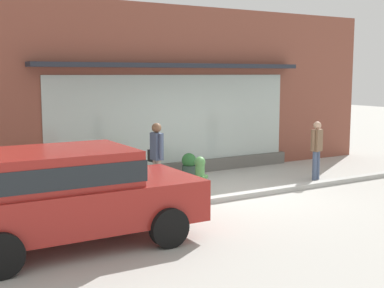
# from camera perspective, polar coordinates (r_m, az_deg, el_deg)

# --- Properties ---
(ground_plane) EXTENTS (60.00, 60.00, 0.00)m
(ground_plane) POSITION_cam_1_polar(r_m,az_deg,el_deg) (12.20, 5.13, -5.68)
(ground_plane) COLOR #B2AFA8
(curb_strip) EXTENTS (14.00, 0.24, 0.12)m
(curb_strip) POSITION_cam_1_polar(r_m,az_deg,el_deg) (12.03, 5.70, -5.59)
(curb_strip) COLOR #B2B2AD
(curb_strip) RESTS_ON ground_plane
(storefront) EXTENTS (14.00, 0.81, 4.67)m
(storefront) POSITION_cam_1_polar(r_m,az_deg,el_deg) (14.56, -2.23, 5.60)
(storefront) COLOR brown
(storefront) RESTS_ON ground_plane
(fire_hydrant) EXTENTS (0.40, 0.37, 0.90)m
(fire_hydrant) POSITION_cam_1_polar(r_m,az_deg,el_deg) (12.22, 0.87, -3.44)
(fire_hydrant) COLOR #4C8C47
(fire_hydrant) RESTS_ON ground_plane
(pedestrian_with_handbag) EXTENTS (0.23, 0.66, 1.69)m
(pedestrian_with_handbag) POSITION_cam_1_polar(r_m,az_deg,el_deg) (12.14, -3.91, -1.00)
(pedestrian_with_handbag) COLOR #9E9384
(pedestrian_with_handbag) RESTS_ON ground_plane
(pedestrian_passerby) EXTENTS (0.46, 0.28, 1.56)m
(pedestrian_passerby) POSITION_cam_1_polar(r_m,az_deg,el_deg) (14.23, 13.46, -0.23)
(pedestrian_passerby) COLOR #475675
(pedestrian_passerby) RESTS_ON ground_plane
(parked_car_red) EXTENTS (4.26, 2.16, 1.60)m
(parked_car_red) POSITION_cam_1_polar(r_m,az_deg,el_deg) (8.80, -13.58, -5.00)
(parked_car_red) COLOR maroon
(parked_car_red) RESTS_ON ground_plane
(potted_plant_trailing_edge) EXTENTS (0.49, 0.49, 0.94)m
(potted_plant_trailing_edge) POSITION_cam_1_polar(r_m,az_deg,el_deg) (13.05, -13.16, -2.95)
(potted_plant_trailing_edge) COLOR #4C4C51
(potted_plant_trailing_edge) RESTS_ON ground_plane
(potted_plant_corner_tall) EXTENTS (0.48, 0.48, 0.78)m
(potted_plant_corner_tall) POSITION_cam_1_polar(r_m,az_deg,el_deg) (13.19, -8.43, -2.90)
(potted_plant_corner_tall) COLOR #B7B2A3
(potted_plant_corner_tall) RESTS_ON ground_plane
(potted_plant_window_right) EXTENTS (0.40, 0.40, 1.14)m
(potted_plant_window_right) POSITION_cam_1_polar(r_m,az_deg,el_deg) (12.56, -18.58, -3.13)
(potted_plant_window_right) COLOR #9E6042
(potted_plant_window_right) RESTS_ON ground_plane
(potted_plant_near_hydrant) EXTENTS (0.39, 0.39, 0.71)m
(potted_plant_near_hydrant) POSITION_cam_1_polar(r_m,az_deg,el_deg) (14.00, -0.33, -2.39)
(potted_plant_near_hydrant) COLOR #33473D
(potted_plant_near_hydrant) RESTS_ON ground_plane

